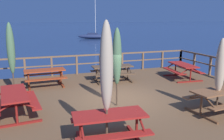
{
  "coord_description": "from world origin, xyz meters",
  "views": [
    {
      "loc": [
        -3.16,
        -8.31,
        3.69
      ],
      "look_at": [
        0.0,
        0.74,
        1.64
      ],
      "focal_mm": 38.47,
      "sensor_mm": 36.0,
      "label": 1
    }
  ],
  "objects_px": {
    "picnic_table_back_left": "(45,74)",
    "sailboat_distant": "(94,36)",
    "picnic_table_front_left": "(183,68)",
    "picnic_table_mid_left": "(112,70)",
    "picnic_table_mid_centre": "(218,96)",
    "patio_umbrella_short_front": "(220,66)",
    "patio_umbrella_tall_mid_right": "(106,67)",
    "picnic_table_mid_right": "(109,122)",
    "patio_umbrella_short_mid": "(117,57)",
    "picnic_table_front_right": "(14,99)",
    "patio_umbrella_short_back": "(11,49)"
  },
  "relations": [
    {
      "from": "picnic_table_back_left",
      "to": "sailboat_distant",
      "type": "bearing_deg",
      "value": 71.28
    },
    {
      "from": "picnic_table_front_left",
      "to": "sailboat_distant",
      "type": "bearing_deg",
      "value": 82.69
    },
    {
      "from": "picnic_table_mid_left",
      "to": "sailboat_distant",
      "type": "height_order",
      "value": "sailboat_distant"
    },
    {
      "from": "picnic_table_mid_centre",
      "to": "patio_umbrella_short_front",
      "type": "xyz_separation_m",
      "value": [
        -0.03,
        -0.01,
        1.02
      ]
    },
    {
      "from": "picnic_table_back_left",
      "to": "picnic_table_mid_centre",
      "type": "height_order",
      "value": "same"
    },
    {
      "from": "patio_umbrella_tall_mid_right",
      "to": "patio_umbrella_short_front",
      "type": "relative_size",
      "value": 1.23
    },
    {
      "from": "picnic_table_mid_right",
      "to": "picnic_table_front_left",
      "type": "bearing_deg",
      "value": 41.31
    },
    {
      "from": "patio_umbrella_short_mid",
      "to": "patio_umbrella_tall_mid_right",
      "type": "bearing_deg",
      "value": -115.74
    },
    {
      "from": "picnic_table_front_right",
      "to": "patio_umbrella_short_front",
      "type": "xyz_separation_m",
      "value": [
        6.28,
        -1.97,
        1.01
      ]
    },
    {
      "from": "sailboat_distant",
      "to": "patio_umbrella_short_back",
      "type": "bearing_deg",
      "value": -110.33
    },
    {
      "from": "picnic_table_front_left",
      "to": "patio_umbrella_short_mid",
      "type": "relative_size",
      "value": 0.72
    },
    {
      "from": "patio_umbrella_short_back",
      "to": "picnic_table_back_left",
      "type": "bearing_deg",
      "value": 28.49
    },
    {
      "from": "picnic_table_front_right",
      "to": "patio_umbrella_short_mid",
      "type": "xyz_separation_m",
      "value": [
        3.4,
        -0.24,
        1.2
      ]
    },
    {
      "from": "picnic_table_front_right",
      "to": "patio_umbrella_short_front",
      "type": "relative_size",
      "value": 0.87
    },
    {
      "from": "picnic_table_back_left",
      "to": "patio_umbrella_tall_mid_right",
      "type": "distance_m",
      "value": 6.18
    },
    {
      "from": "picnic_table_front_right",
      "to": "sailboat_distant",
      "type": "height_order",
      "value": "sailboat_distant"
    },
    {
      "from": "picnic_table_front_right",
      "to": "picnic_table_back_left",
      "type": "bearing_deg",
      "value": 70.51
    },
    {
      "from": "patio_umbrella_tall_mid_right",
      "to": "patio_umbrella_short_mid",
      "type": "height_order",
      "value": "patio_umbrella_tall_mid_right"
    },
    {
      "from": "patio_umbrella_short_front",
      "to": "picnic_table_front_left",
      "type": "bearing_deg",
      "value": 68.29
    },
    {
      "from": "picnic_table_mid_right",
      "to": "picnic_table_mid_centre",
      "type": "relative_size",
      "value": 1.0
    },
    {
      "from": "picnic_table_mid_left",
      "to": "picnic_table_mid_centre",
      "type": "bearing_deg",
      "value": -69.56
    },
    {
      "from": "picnic_table_back_left",
      "to": "picnic_table_front_right",
      "type": "distance_m",
      "value": 3.48
    },
    {
      "from": "picnic_table_front_right",
      "to": "patio_umbrella_short_back",
      "type": "relative_size",
      "value": 0.74
    },
    {
      "from": "picnic_table_back_left",
      "to": "sailboat_distant",
      "type": "xyz_separation_m",
      "value": [
        11.19,
        33.01,
        -0.68
      ]
    },
    {
      "from": "picnic_table_front_left",
      "to": "patio_umbrella_short_back",
      "type": "height_order",
      "value": "patio_umbrella_short_back"
    },
    {
      "from": "patio_umbrella_tall_mid_right",
      "to": "picnic_table_front_right",
      "type": "bearing_deg",
      "value": 130.3
    },
    {
      "from": "picnic_table_mid_left",
      "to": "patio_umbrella_tall_mid_right",
      "type": "bearing_deg",
      "value": -110.65
    },
    {
      "from": "picnic_table_front_right",
      "to": "picnic_table_front_left",
      "type": "distance_m",
      "value": 8.33
    },
    {
      "from": "picnic_table_mid_left",
      "to": "patio_umbrella_short_back",
      "type": "bearing_deg",
      "value": -173.14
    },
    {
      "from": "patio_umbrella_short_mid",
      "to": "patio_umbrella_short_front",
      "type": "xyz_separation_m",
      "value": [
        2.88,
        -1.73,
        -0.19
      ]
    },
    {
      "from": "patio_umbrella_short_mid",
      "to": "patio_umbrella_short_back",
      "type": "height_order",
      "value": "patio_umbrella_short_back"
    },
    {
      "from": "patio_umbrella_short_back",
      "to": "patio_umbrella_short_front",
      "type": "bearing_deg",
      "value": -35.27
    },
    {
      "from": "patio_umbrella_tall_mid_right",
      "to": "patio_umbrella_short_front",
      "type": "bearing_deg",
      "value": 9.44
    },
    {
      "from": "picnic_table_front_right",
      "to": "patio_umbrella_short_back",
      "type": "bearing_deg",
      "value": 93.24
    },
    {
      "from": "picnic_table_mid_left",
      "to": "patio_umbrella_short_mid",
      "type": "xyz_separation_m",
      "value": [
        -1.02,
        -3.36,
        1.2
      ]
    },
    {
      "from": "picnic_table_back_left",
      "to": "patio_umbrella_short_back",
      "type": "bearing_deg",
      "value": -151.51
    },
    {
      "from": "picnic_table_mid_right",
      "to": "picnic_table_mid_left",
      "type": "distance_m",
      "value": 6.15
    },
    {
      "from": "picnic_table_mid_left",
      "to": "sailboat_distant",
      "type": "relative_size",
      "value": 0.27
    },
    {
      "from": "patio_umbrella_short_back",
      "to": "patio_umbrella_short_front",
      "type": "xyz_separation_m",
      "value": [
        6.42,
        -4.54,
        -0.29
      ]
    },
    {
      "from": "picnic_table_mid_centre",
      "to": "patio_umbrella_tall_mid_right",
      "type": "xyz_separation_m",
      "value": [
        -4.06,
        -0.68,
        1.37
      ]
    },
    {
      "from": "picnic_table_front_left",
      "to": "picnic_table_back_left",
      "type": "bearing_deg",
      "value": 172.21
    },
    {
      "from": "picnic_table_mid_left",
      "to": "picnic_table_front_right",
      "type": "bearing_deg",
      "value": -144.72
    },
    {
      "from": "patio_umbrella_short_back",
      "to": "patio_umbrella_short_mid",
      "type": "bearing_deg",
      "value": -38.48
    },
    {
      "from": "patio_umbrella_short_mid",
      "to": "patio_umbrella_short_back",
      "type": "bearing_deg",
      "value": 141.52
    },
    {
      "from": "picnic_table_mid_right",
      "to": "picnic_table_front_right",
      "type": "xyz_separation_m",
      "value": [
        -2.31,
        2.66,
        0.01
      ]
    },
    {
      "from": "picnic_table_mid_left",
      "to": "patio_umbrella_tall_mid_right",
      "type": "relative_size",
      "value": 0.68
    },
    {
      "from": "patio_umbrella_tall_mid_right",
      "to": "patio_umbrella_short_mid",
      "type": "distance_m",
      "value": 2.67
    },
    {
      "from": "picnic_table_front_right",
      "to": "patio_umbrella_tall_mid_right",
      "type": "height_order",
      "value": "patio_umbrella_tall_mid_right"
    },
    {
      "from": "picnic_table_mid_right",
      "to": "patio_umbrella_tall_mid_right",
      "type": "relative_size",
      "value": 0.63
    },
    {
      "from": "picnic_table_mid_left",
      "to": "patio_umbrella_tall_mid_right",
      "type": "height_order",
      "value": "patio_umbrella_tall_mid_right"
    }
  ]
}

